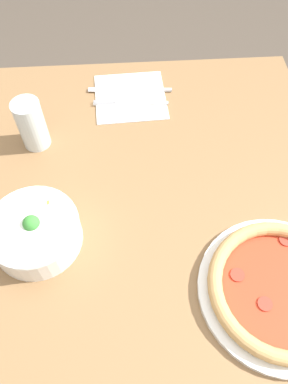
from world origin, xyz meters
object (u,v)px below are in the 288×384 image
knife (134,90)px  glass (32,124)px  fork (132,103)px  bowl (35,231)px  pizza (280,289)px

knife → glass: size_ratio=1.78×
glass → fork: bearing=-63.8°
bowl → fork: bearing=-28.8°
pizza → bowl: bowl is taller
bowl → pizza: bearing=-107.0°
pizza → bowl: 0.46m
bowl → knife: size_ratio=0.81×
knife → glass: (-0.16, 0.23, 0.06)m
bowl → knife: bearing=-26.7°
pizza → bowl: (0.13, 0.44, 0.02)m
knife → glass: glass is taller
bowl → knife: 0.46m
bowl → glass: bearing=5.7°
pizza → glass: glass is taller
pizza → fork: size_ratio=1.54×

